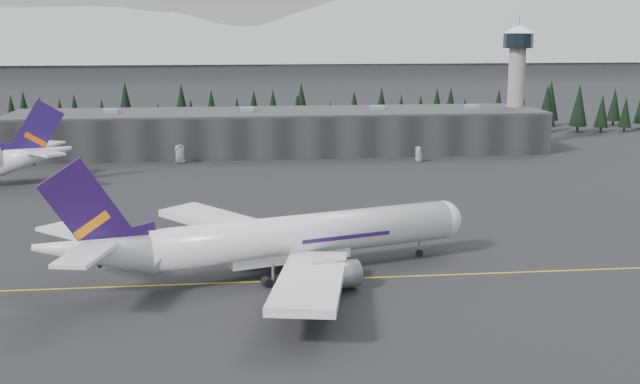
{
  "coord_description": "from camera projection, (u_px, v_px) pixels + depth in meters",
  "views": [
    {
      "loc": [
        -16.05,
        -117.58,
        37.72
      ],
      "look_at": [
        0.0,
        20.0,
        9.0
      ],
      "focal_mm": 45.0,
      "sensor_mm": 36.0,
      "label": 1
    }
  ],
  "objects": [
    {
      "name": "gse_vehicle_b",
      "position": [
        419.0,
        159.0,
        227.2
      ],
      "size": [
        4.71,
        3.57,
        1.49
      ],
      "primitive_type": "imported",
      "rotation": [
        0.0,
        0.0,
        -1.1
      ],
      "color": "silver",
      "rests_on": "ground"
    },
    {
      "name": "jet_main",
      "position": [
        271.0,
        240.0,
        122.47
      ],
      "size": [
        67.27,
        60.86,
        20.26
      ],
      "rotation": [
        0.0,
        0.0,
        0.3
      ],
      "color": "silver",
      "rests_on": "ground"
    },
    {
      "name": "control_tower",
      "position": [
        517.0,
        73.0,
        252.08
      ],
      "size": [
        10.0,
        10.0,
        37.7
      ],
      "color": "gray",
      "rests_on": "ground"
    },
    {
      "name": "terminal",
      "position": [
        280.0,
        131.0,
        244.13
      ],
      "size": [
        160.0,
        30.0,
        12.6
      ],
      "color": "black",
      "rests_on": "ground"
    },
    {
      "name": "taxiline",
      "position": [
        337.0,
        279.0,
        121.89
      ],
      "size": [
        400.0,
        0.4,
        0.02
      ],
      "primitive_type": "cube",
      "color": "gold",
      "rests_on": "ground"
    },
    {
      "name": "gse_vehicle_a",
      "position": [
        180.0,
        161.0,
        224.32
      ],
      "size": [
        3.56,
        5.73,
        1.48
      ],
      "primitive_type": "imported",
      "rotation": [
        0.0,
        0.0,
        0.22
      ],
      "color": "silver",
      "rests_on": "ground"
    },
    {
      "name": "mountain_ridge",
      "position": [
        237.0,
        54.0,
        1096.41
      ],
      "size": [
        4400.0,
        900.0,
        420.0
      ],
      "primitive_type": null,
      "color": "white",
      "rests_on": "ground"
    },
    {
      "name": "ground",
      "position": [
        335.0,
        275.0,
        123.83
      ],
      "size": [
        1400.0,
        1400.0,
        0.0
      ],
      "primitive_type": "plane",
      "color": "black",
      "rests_on": "ground"
    },
    {
      "name": "treeline",
      "position": [
        273.0,
        114.0,
        279.87
      ],
      "size": [
        360.0,
        20.0,
        15.0
      ],
      "primitive_type": "cube",
      "color": "black",
      "rests_on": "ground"
    }
  ]
}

